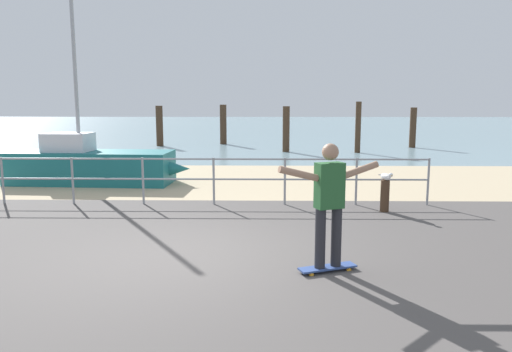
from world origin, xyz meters
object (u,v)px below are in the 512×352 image
sailboat (97,165)px  skateboarder (329,198)px  skateboard (328,268)px  bollard_short (385,196)px  seagull (386,176)px

sailboat → skateboarder: bearing=-51.6°
skateboard → bollard_short: 3.92m
skateboard → bollard_short: size_ratio=1.21×
bollard_short → skateboarder: bearing=-114.4°
skateboarder → seagull: skateboarder is taller
sailboat → bollard_short: sailboat is taller
skateboard → skateboarder: bearing=166.0°
skateboarder → seagull: bearing=65.4°
sailboat → skateboard: sailboat is taller
skateboarder → bollard_short: (1.62, 3.56, -0.68)m
sailboat → bollard_short: bearing=-25.1°
skateboarder → seagull: (1.62, 3.54, -0.27)m
sailboat → skateboard: bearing=-51.6°
bollard_short → seagull: bearing=-73.8°
sailboat → skateboard: (5.45, -6.87, -0.46)m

